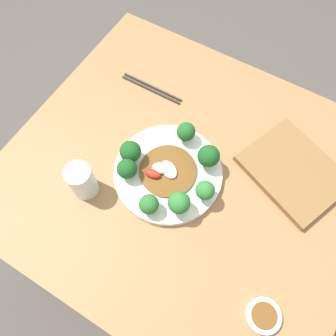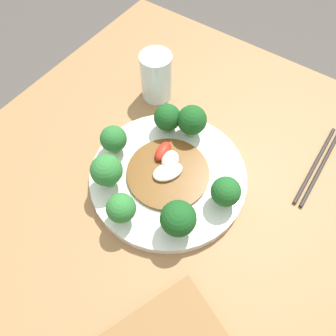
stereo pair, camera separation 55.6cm
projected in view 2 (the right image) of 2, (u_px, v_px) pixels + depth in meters
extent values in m
plane|color=#4C4742|center=(169.00, 288.00, 1.22)|extent=(8.00, 8.00, 0.00)
cube|color=olive|center=(170.00, 260.00, 0.90)|extent=(0.95, 0.85, 0.74)
cylinder|color=white|center=(168.00, 176.00, 0.61)|extent=(0.29, 0.29, 0.02)
cylinder|color=#70A356|center=(223.00, 199.00, 0.56)|extent=(0.02, 0.02, 0.02)
sphere|color=#1E5B23|center=(226.00, 191.00, 0.54)|extent=(0.05, 0.05, 0.05)
cylinder|color=#7AAD5B|center=(191.00, 130.00, 0.64)|extent=(0.02, 0.02, 0.02)
sphere|color=#19511E|center=(192.00, 120.00, 0.61)|extent=(0.06, 0.06, 0.06)
cylinder|color=#70A356|center=(109.00, 180.00, 0.58)|extent=(0.02, 0.02, 0.02)
sphere|color=#2D7533|center=(106.00, 170.00, 0.55)|extent=(0.06, 0.06, 0.06)
cylinder|color=#70A356|center=(123.00, 215.00, 0.55)|extent=(0.02, 0.02, 0.02)
sphere|color=#2D7533|center=(121.00, 208.00, 0.52)|extent=(0.05, 0.05, 0.05)
cylinder|color=#7AAD5B|center=(178.00, 226.00, 0.53)|extent=(0.02, 0.02, 0.02)
sphere|color=#19511E|center=(178.00, 218.00, 0.51)|extent=(0.06, 0.06, 0.06)
cylinder|color=#70A356|center=(167.00, 127.00, 0.65)|extent=(0.02, 0.02, 0.01)
sphere|color=#19511E|center=(167.00, 117.00, 0.62)|extent=(0.05, 0.05, 0.05)
cylinder|color=#7AAD5B|center=(116.00, 147.00, 0.62)|extent=(0.02, 0.02, 0.01)
sphere|color=#286B2D|center=(113.00, 139.00, 0.60)|extent=(0.05, 0.05, 0.05)
cylinder|color=brown|center=(168.00, 173.00, 0.59)|extent=(0.15, 0.15, 0.01)
ellipsoid|color=silver|center=(170.00, 160.00, 0.60)|extent=(0.05, 0.04, 0.02)
ellipsoid|color=red|center=(163.00, 151.00, 0.61)|extent=(0.05, 0.03, 0.02)
ellipsoid|color=silver|center=(168.00, 172.00, 0.59)|extent=(0.07, 0.06, 0.01)
cylinder|color=silver|center=(156.00, 76.00, 0.68)|extent=(0.07, 0.07, 0.10)
cylinder|color=#2D2823|center=(321.00, 167.00, 0.62)|extent=(0.20, 0.01, 0.01)
cylinder|color=#2D2823|center=(315.00, 164.00, 0.63)|extent=(0.20, 0.01, 0.01)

